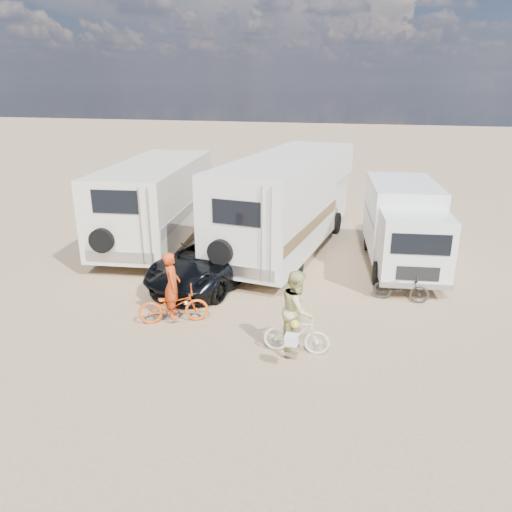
% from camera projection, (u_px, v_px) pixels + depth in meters
% --- Properties ---
extents(ground, '(140.00, 140.00, 0.00)m').
position_uv_depth(ground, '(246.00, 343.00, 12.10)').
color(ground, tan).
rests_on(ground, ground).
extents(rv_main, '(3.97, 9.65, 3.54)m').
position_uv_depth(rv_main, '(288.00, 204.00, 18.40)').
color(rv_main, silver).
rests_on(rv_main, ground).
extents(rv_left, '(3.61, 7.79, 3.20)m').
position_uv_depth(rv_left, '(156.00, 205.00, 19.01)').
color(rv_left, beige).
rests_on(rv_left, ground).
extents(box_truck, '(2.90, 6.02, 2.82)m').
position_uv_depth(box_truck, '(404.00, 228.00, 16.65)').
color(box_truck, silver).
rests_on(box_truck, ground).
extents(dark_suv, '(3.54, 5.62, 1.45)m').
position_uv_depth(dark_suv, '(214.00, 259.00, 15.79)').
color(dark_suv, black).
rests_on(dark_suv, ground).
extents(bike_man, '(1.95, 1.33, 0.97)m').
position_uv_depth(bike_man, '(173.00, 305.00, 13.04)').
color(bike_man, '#E04E0D').
rests_on(bike_man, ground).
extents(bike_woman, '(1.60, 0.51, 0.95)m').
position_uv_depth(bike_woman, '(296.00, 335.00, 11.55)').
color(bike_woman, beige).
rests_on(bike_woman, ground).
extents(rider_man, '(0.65, 0.77, 1.78)m').
position_uv_depth(rider_man, '(172.00, 291.00, 12.90)').
color(rider_man, '#C63D14').
rests_on(rider_man, ground).
extents(rider_woman, '(0.76, 0.95, 1.89)m').
position_uv_depth(rider_woman, '(297.00, 316.00, 11.39)').
color(rider_woman, '#C9C177').
rests_on(rider_woman, ground).
extents(bike_parked, '(1.61, 0.64, 0.83)m').
position_uv_depth(bike_parked, '(401.00, 288.00, 14.34)').
color(bike_parked, '#2A2D2B').
rests_on(bike_parked, ground).
extents(cooler, '(0.62, 0.55, 0.41)m').
position_uv_depth(cooler, '(206.00, 265.00, 16.76)').
color(cooler, '#24608C').
rests_on(cooler, ground).
extents(crate, '(0.62, 0.62, 0.40)m').
position_uv_depth(crate, '(270.00, 279.00, 15.57)').
color(crate, olive).
rests_on(crate, ground).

